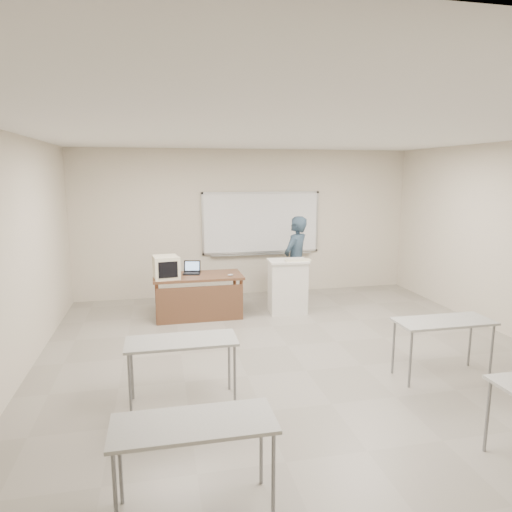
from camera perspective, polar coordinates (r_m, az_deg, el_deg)
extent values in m
cube|color=gray|center=(6.11, 6.29, -14.09)|extent=(7.00, 8.00, 0.01)
cube|color=white|center=(9.53, 0.67, 4.19)|extent=(2.40, 0.03, 1.20)
cube|color=#B7BABC|center=(9.48, 0.68, 7.92)|extent=(2.48, 0.04, 0.04)
cube|color=#B7BABC|center=(9.61, 0.66, 0.51)|extent=(2.48, 0.04, 0.04)
cube|color=#B7BABC|center=(9.33, -6.67, 3.99)|extent=(0.04, 0.04, 1.28)
cube|color=#B7BABC|center=(9.87, 7.62, 4.31)|extent=(0.04, 0.04, 1.28)
cube|color=#B7BABC|center=(9.58, 0.72, 0.23)|extent=(2.16, 0.07, 0.02)
cube|color=#A5A6A0|center=(5.10, -9.29, -10.46)|extent=(1.20, 0.50, 0.03)
cylinder|color=slate|center=(5.07, -15.49, -15.34)|extent=(0.03, 0.03, 0.70)
cylinder|color=slate|center=(5.11, -2.67, -14.73)|extent=(0.03, 0.03, 0.70)
cylinder|color=slate|center=(5.43, -15.26, -13.53)|extent=(0.03, 0.03, 0.70)
cylinder|color=slate|center=(5.47, -3.38, -12.99)|extent=(0.03, 0.03, 0.70)
cube|color=#A5A6A0|center=(6.13, 22.45, -7.57)|extent=(1.20, 0.50, 0.03)
cylinder|color=slate|center=(5.80, 18.75, -12.15)|extent=(0.03, 0.03, 0.70)
cylinder|color=slate|center=(6.41, 27.37, -10.60)|extent=(0.03, 0.03, 0.70)
cylinder|color=slate|center=(6.12, 16.81, -10.84)|extent=(0.03, 0.03, 0.70)
cylinder|color=slate|center=(6.70, 25.19, -9.53)|extent=(0.03, 0.03, 0.70)
cube|color=#A5A6A0|center=(3.56, -7.79, -20.06)|extent=(1.20, 0.50, 0.03)
cylinder|color=slate|center=(3.61, -17.16, -26.96)|extent=(0.03, 0.03, 0.70)
cylinder|color=slate|center=(3.67, 2.18, -25.77)|extent=(0.03, 0.03, 0.70)
cylinder|color=slate|center=(3.94, -16.63, -23.46)|extent=(0.03, 0.03, 0.70)
cylinder|color=slate|center=(3.99, 0.65, -22.48)|extent=(0.03, 0.03, 0.70)
cylinder|color=slate|center=(4.84, 26.95, -17.39)|extent=(0.03, 0.03, 0.70)
cube|color=brown|center=(8.10, -7.29, -2.52)|extent=(1.55, 0.78, 0.04)
cube|color=brown|center=(7.85, -6.99, -6.05)|extent=(1.47, 0.03, 0.63)
cylinder|color=#502B18|center=(7.85, -12.26, -5.92)|extent=(0.06, 0.06, 0.71)
cylinder|color=#502B18|center=(7.96, -1.86, -5.45)|extent=(0.06, 0.06, 0.71)
cylinder|color=#502B18|center=(8.48, -12.26, -4.70)|extent=(0.06, 0.06, 0.71)
cylinder|color=#502B18|center=(8.59, -2.64, -4.29)|extent=(0.06, 0.06, 0.71)
cube|color=white|center=(8.35, 3.97, -3.91)|extent=(0.65, 0.47, 0.94)
cube|color=white|center=(8.24, 4.01, -0.63)|extent=(0.69, 0.51, 0.04)
cube|color=beige|center=(7.93, -11.22, -1.35)|extent=(0.40, 0.42, 0.38)
cube|color=beige|center=(7.71, -11.19, -1.69)|extent=(0.42, 0.04, 0.40)
cube|color=black|center=(7.68, -11.19, -1.72)|extent=(0.32, 0.01, 0.27)
cube|color=black|center=(8.18, -8.05, -2.19)|extent=(0.30, 0.22, 0.02)
cube|color=black|center=(8.17, -8.05, -2.12)|extent=(0.24, 0.13, 0.01)
cube|color=black|center=(8.29, -8.14, -1.26)|extent=(0.30, 0.07, 0.20)
cube|color=#7392C0|center=(8.28, -8.13, -1.25)|extent=(0.25, 0.05, 0.16)
ellipsoid|color=#A6A7AD|center=(7.96, -3.22, -2.38)|extent=(0.11, 0.08, 0.04)
cube|color=beige|center=(8.17, 5.25, -0.53)|extent=(0.46, 0.15, 0.03)
imported|color=black|center=(8.80, 4.99, -0.59)|extent=(0.74, 0.73, 1.72)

